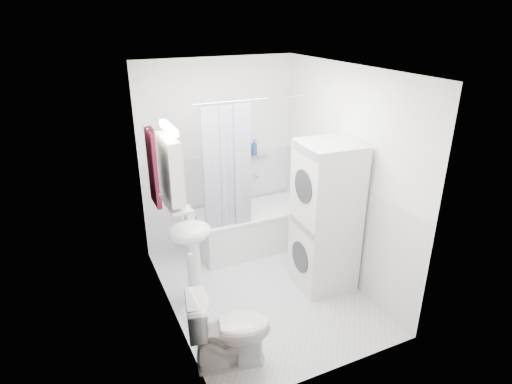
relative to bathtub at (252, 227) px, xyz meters
name	(u,v)px	position (x,y,z in m)	size (l,w,h in m)	color
floor	(263,290)	(-0.29, -0.92, -0.30)	(2.60, 2.60, 0.00)	silver
room_walls	(264,165)	(-0.29, -0.92, 1.19)	(2.60, 2.60, 2.60)	white
wainscot	(252,231)	(-0.29, -0.63, 0.30)	(1.98, 2.58, 2.58)	white
door	(190,255)	(-1.24, -1.47, 0.70)	(0.05, 2.00, 2.00)	brown
bathtub	(252,227)	(0.00, 0.00, 0.00)	(1.42, 0.67, 0.54)	silver
tub_spout	(255,176)	(0.20, 0.33, 0.56)	(0.04, 0.04, 0.12)	silver
curtain_rod	(262,99)	(0.00, -0.28, 1.70)	(0.02, 0.02, 1.60)	silver
shower_curtain	(228,169)	(-0.42, -0.28, 0.95)	(0.55, 0.02, 1.45)	#121D41
sink	(191,244)	(-1.04, -0.80, 0.41)	(0.44, 0.37, 1.04)	white
medicine_cabinet	(170,167)	(-1.19, -0.82, 1.27)	(0.13, 0.50, 0.71)	silver
shelf	(175,203)	(-1.18, -0.82, 0.90)	(0.18, 0.54, 0.03)	silver
shower_caddy	(259,155)	(0.25, 0.32, 0.85)	(0.22, 0.06, 0.02)	silver
towel	(153,166)	(-1.23, -0.17, 1.07)	(0.07, 0.35, 0.85)	#590E25
washer_dryer	(325,217)	(0.39, -1.06, 0.54)	(0.63, 0.62, 1.67)	silver
toilet	(230,329)	(-1.01, -1.75, 0.06)	(0.41, 0.73, 0.71)	white
soap_pump	(190,217)	(-1.00, -0.67, 0.65)	(0.08, 0.17, 0.08)	gray
shelf_bottle	(179,204)	(-1.18, -0.97, 0.95)	(0.07, 0.18, 0.07)	gray
shelf_cup	(171,192)	(-1.18, -0.70, 0.96)	(0.10, 0.09, 0.10)	gray
shampoo_a	(246,151)	(0.06, 0.32, 0.93)	(0.13, 0.17, 0.13)	gray
shampoo_b	(254,152)	(0.18, 0.32, 0.90)	(0.08, 0.21, 0.08)	#23488D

